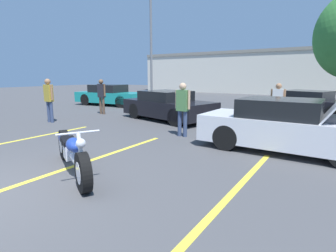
{
  "coord_description": "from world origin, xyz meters",
  "views": [
    {
      "loc": [
        4.7,
        -1.42,
        1.88
      ],
      "look_at": [
        1.64,
        3.25,
        0.8
      ],
      "focal_mm": 28.0,
      "sensor_mm": 36.0,
      "label": 1
    }
  ],
  "objects_px": {
    "parked_car_mid_left_row": "(168,106)",
    "spectator_by_show_car": "(102,94)",
    "light_pole": "(152,38)",
    "spectator_near_motorcycle": "(183,105)",
    "parked_car_mid_right_row": "(309,104)",
    "spectator_midground": "(49,97)",
    "spectator_far_lot": "(278,101)",
    "show_car_hood_open": "(286,126)",
    "motorcycle": "(72,153)",
    "parked_car_left_row": "(110,95)"
  },
  "relations": [
    {
      "from": "motorcycle",
      "to": "spectator_by_show_car",
      "type": "height_order",
      "value": "spectator_by_show_car"
    },
    {
      "from": "light_pole",
      "to": "parked_car_mid_right_row",
      "type": "relative_size",
      "value": 1.96
    },
    {
      "from": "light_pole",
      "to": "parked_car_mid_right_row",
      "type": "xyz_separation_m",
      "value": [
        11.45,
        -3.11,
        -4.17
      ]
    },
    {
      "from": "light_pole",
      "to": "spectator_midground",
      "type": "height_order",
      "value": "light_pole"
    },
    {
      "from": "spectator_midground",
      "to": "parked_car_mid_left_row",
      "type": "bearing_deg",
      "value": 41.55
    },
    {
      "from": "parked_car_mid_left_row",
      "to": "spectator_by_show_car",
      "type": "bearing_deg",
      "value": -160.23
    },
    {
      "from": "light_pole",
      "to": "spectator_near_motorcycle",
      "type": "bearing_deg",
      "value": -49.32
    },
    {
      "from": "spectator_far_lot",
      "to": "parked_car_mid_left_row",
      "type": "bearing_deg",
      "value": -168.46
    },
    {
      "from": "motorcycle",
      "to": "spectator_far_lot",
      "type": "height_order",
      "value": "spectator_far_lot"
    },
    {
      "from": "parked_car_mid_left_row",
      "to": "spectator_by_show_car",
      "type": "relative_size",
      "value": 2.58
    },
    {
      "from": "spectator_by_show_car",
      "to": "spectator_far_lot",
      "type": "relative_size",
      "value": 1.06
    },
    {
      "from": "light_pole",
      "to": "parked_car_mid_left_row",
      "type": "distance_m",
      "value": 10.78
    },
    {
      "from": "motorcycle",
      "to": "parked_car_mid_right_row",
      "type": "bearing_deg",
      "value": 101.21
    },
    {
      "from": "show_car_hood_open",
      "to": "spectator_far_lot",
      "type": "bearing_deg",
      "value": 104.56
    },
    {
      "from": "parked_car_mid_left_row",
      "to": "parked_car_mid_right_row",
      "type": "relative_size",
      "value": 0.99
    },
    {
      "from": "show_car_hood_open",
      "to": "parked_car_mid_left_row",
      "type": "bearing_deg",
      "value": 154.8
    },
    {
      "from": "motorcycle",
      "to": "spectator_near_motorcycle",
      "type": "relative_size",
      "value": 1.47
    },
    {
      "from": "show_car_hood_open",
      "to": "spectator_far_lot",
      "type": "distance_m",
      "value": 3.38
    },
    {
      "from": "parked_car_left_row",
      "to": "motorcycle",
      "type": "bearing_deg",
      "value": -53.69
    },
    {
      "from": "parked_car_mid_right_row",
      "to": "spectator_midground",
      "type": "bearing_deg",
      "value": -121.61
    },
    {
      "from": "light_pole",
      "to": "spectator_by_show_car",
      "type": "height_order",
      "value": "light_pole"
    },
    {
      "from": "parked_car_left_row",
      "to": "spectator_by_show_car",
      "type": "relative_size",
      "value": 2.75
    },
    {
      "from": "motorcycle",
      "to": "parked_car_left_row",
      "type": "xyz_separation_m",
      "value": [
        -8.05,
        8.92,
        0.22
      ]
    },
    {
      "from": "spectator_near_motorcycle",
      "to": "spectator_far_lot",
      "type": "distance_m",
      "value": 3.92
    },
    {
      "from": "parked_car_mid_right_row",
      "to": "spectator_by_show_car",
      "type": "xyz_separation_m",
      "value": [
        -8.6,
        -4.87,
        0.44
      ]
    },
    {
      "from": "spectator_far_lot",
      "to": "parked_car_left_row",
      "type": "bearing_deg",
      "value": 170.41
    },
    {
      "from": "parked_car_left_row",
      "to": "spectator_near_motorcycle",
      "type": "xyz_separation_m",
      "value": [
        8.27,
        -5.05,
        0.36
      ]
    },
    {
      "from": "light_pole",
      "to": "parked_car_mid_left_row",
      "type": "relative_size",
      "value": 1.99
    },
    {
      "from": "parked_car_mid_right_row",
      "to": "motorcycle",
      "type": "bearing_deg",
      "value": -89.3
    },
    {
      "from": "light_pole",
      "to": "show_car_hood_open",
      "type": "relative_size",
      "value": 2.12
    },
    {
      "from": "show_car_hood_open",
      "to": "spectator_midground",
      "type": "distance_m",
      "value": 8.76
    },
    {
      "from": "light_pole",
      "to": "show_car_hood_open",
      "type": "height_order",
      "value": "light_pole"
    },
    {
      "from": "parked_car_left_row",
      "to": "spectator_far_lot",
      "type": "relative_size",
      "value": 2.92
    },
    {
      "from": "parked_car_mid_left_row",
      "to": "spectator_by_show_car",
      "type": "xyz_separation_m",
      "value": [
        -3.61,
        -0.41,
        0.42
      ]
    },
    {
      "from": "parked_car_left_row",
      "to": "show_car_hood_open",
      "type": "bearing_deg",
      "value": -29.74
    },
    {
      "from": "parked_car_left_row",
      "to": "parked_car_mid_left_row",
      "type": "bearing_deg",
      "value": -28.85
    },
    {
      "from": "spectator_by_show_car",
      "to": "spectator_midground",
      "type": "relative_size",
      "value": 0.97
    },
    {
      "from": "parked_car_mid_left_row",
      "to": "spectator_near_motorcycle",
      "type": "height_order",
      "value": "spectator_near_motorcycle"
    },
    {
      "from": "light_pole",
      "to": "show_car_hood_open",
      "type": "distance_m",
      "value": 15.8
    },
    {
      "from": "parked_car_left_row",
      "to": "light_pole",
      "type": "bearing_deg",
      "value": 87.96
    },
    {
      "from": "parked_car_mid_left_row",
      "to": "spectator_far_lot",
      "type": "bearing_deg",
      "value": 24.79
    },
    {
      "from": "spectator_near_motorcycle",
      "to": "motorcycle",
      "type": "bearing_deg",
      "value": -93.35
    },
    {
      "from": "parked_car_left_row",
      "to": "spectator_midground",
      "type": "bearing_deg",
      "value": -72.26
    },
    {
      "from": "parked_car_left_row",
      "to": "parked_car_mid_left_row",
      "type": "distance_m",
      "value": 6.68
    },
    {
      "from": "show_car_hood_open",
      "to": "parked_car_mid_left_row",
      "type": "distance_m",
      "value": 5.63
    },
    {
      "from": "show_car_hood_open",
      "to": "spectator_near_motorcycle",
      "type": "bearing_deg",
      "value": -179.26
    },
    {
      "from": "parked_car_mid_left_row",
      "to": "spectator_midground",
      "type": "relative_size",
      "value": 2.5
    },
    {
      "from": "spectator_midground",
      "to": "spectator_far_lot",
      "type": "bearing_deg",
      "value": 27.37
    },
    {
      "from": "light_pole",
      "to": "spectator_near_motorcycle",
      "type": "distance_m",
      "value": 13.71
    },
    {
      "from": "spectator_midground",
      "to": "light_pole",
      "type": "bearing_deg",
      "value": 104.82
    }
  ]
}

